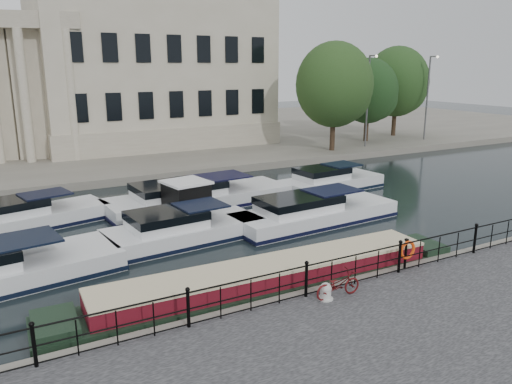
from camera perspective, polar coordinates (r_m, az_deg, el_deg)
ground_plane at (r=18.38m, az=1.65°, el=-10.66°), size 160.00×160.00×0.00m
far_bank at (r=54.54m, az=-19.59°, el=5.60°), size 120.00×42.00×0.55m
railing at (r=16.16m, az=5.77°, el=-9.70°), size 24.14×0.14×1.22m
civic_building at (r=49.64m, az=-20.57°, el=12.60°), size 53.55×31.84×16.85m
lamp_posts at (r=49.24m, az=16.05°, el=10.33°), size 8.24×1.55×8.07m
bicycle at (r=16.34m, az=9.36°, el=-10.40°), size 1.66×0.59×0.87m
mooring_bollard at (r=16.23m, az=7.97°, el=-11.19°), size 0.49×0.49×0.56m
life_ring_post at (r=18.90m, az=16.90°, el=-6.42°), size 0.70×0.19×1.15m
narrowboat at (r=17.53m, az=1.72°, el=-10.64°), size 15.43×2.51×1.56m
harbour_hut at (r=25.56m, az=-7.94°, el=-1.27°), size 3.16×2.77×2.17m
cabin_cruisers at (r=25.07m, az=-8.28°, el=-2.99°), size 28.06×11.01×1.99m
trees at (r=49.14m, az=12.91°, el=11.58°), size 17.92×10.99×9.21m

